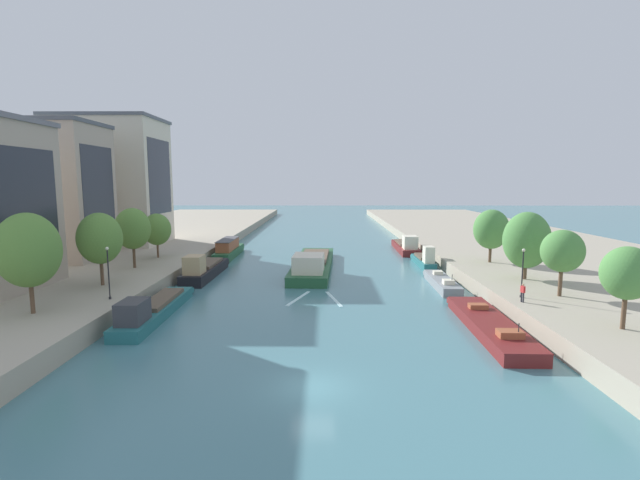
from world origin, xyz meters
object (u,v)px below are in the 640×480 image
(tree_right_by_lamp, at_px, (491,229))
(person_on_quay, at_px, (523,292))
(tree_right_past_mid, at_px, (527,240))
(moored_boat_right_near, at_px, (406,246))
(tree_right_second, at_px, (627,273))
(lamppost_left_bank, at_px, (108,271))
(moored_boat_left_gap_after, at_px, (154,309))
(barge_midriver, at_px, (313,263))
(moored_boat_right_second, at_px, (442,282))
(tree_left_second, at_px, (28,250))
(lamppost_right_bank, at_px, (523,271))
(tree_right_distant, at_px, (562,251))
(moored_boat_left_second, at_px, (229,249))
(tree_left_nearest, at_px, (100,238))
(moored_boat_left_midway, at_px, (204,269))
(moored_boat_right_downstream, at_px, (424,260))
(tree_left_midway, at_px, (133,229))
(moored_boat_right_upstream, at_px, (489,324))
(tree_left_end_of_row, at_px, (157,229))

(tree_right_by_lamp, height_order, person_on_quay, tree_right_by_lamp)
(tree_right_past_mid, bearing_deg, person_on_quay, -114.84)
(moored_boat_right_near, bearing_deg, tree_right_second, -81.47)
(lamppost_left_bank, bearing_deg, moored_boat_left_gap_after, -2.35)
(moored_boat_left_gap_after, height_order, tree_right_second, tree_right_second)
(moored_boat_right_near, bearing_deg, person_on_quay, -85.70)
(barge_midriver, relative_size, moored_boat_right_second, 2.16)
(tree_right_by_lamp, bearing_deg, tree_left_second, -152.56)
(tree_left_second, distance_m, tree_right_second, 43.65)
(barge_midriver, relative_size, person_on_quay, 14.81)
(moored_boat_right_near, height_order, lamppost_right_bank, lamppost_right_bank)
(tree_right_distant, relative_size, lamppost_left_bank, 1.30)
(tree_left_second, bearing_deg, person_on_quay, 5.15)
(barge_midriver, height_order, moored_boat_left_second, barge_midriver)
(tree_left_nearest, height_order, tree_right_second, tree_left_nearest)
(tree_left_nearest, xyz_separation_m, lamppost_left_bank, (3.26, -5.33, -2.13))
(moored_boat_left_midway, height_order, tree_right_second, tree_right_second)
(moored_boat_right_near, bearing_deg, lamppost_left_bank, -130.87)
(moored_boat_right_downstream, distance_m, tree_left_midway, 38.38)
(moored_boat_right_upstream, distance_m, tree_left_midway, 40.34)
(person_on_quay, bearing_deg, tree_right_past_mid, 65.16)
(moored_boat_right_second, bearing_deg, tree_left_nearest, -169.42)
(tree_right_past_mid, xyz_separation_m, lamppost_left_bank, (-39.85, -8.46, -1.60))
(moored_boat_left_midway, bearing_deg, lamppost_left_bank, -103.00)
(tree_right_distant, bearing_deg, moored_boat_left_second, 139.62)
(barge_midriver, bearing_deg, tree_right_distant, -41.13)
(lamppost_left_bank, bearing_deg, moored_boat_left_second, 83.67)
(tree_right_past_mid, xyz_separation_m, person_on_quay, (-4.25, -9.18, -3.20))
(moored_boat_left_second, xyz_separation_m, moored_boat_right_near, (29.13, 5.52, -0.27))
(moored_boat_right_downstream, distance_m, moored_boat_right_near, 13.50)
(moored_boat_left_midway, relative_size, tree_left_nearest, 1.94)
(moored_boat_left_second, bearing_deg, lamppost_right_bank, -43.88)
(moored_boat_right_near, distance_m, tree_left_end_of_row, 40.11)
(tree_left_nearest, relative_size, tree_right_second, 1.24)
(moored_boat_right_second, bearing_deg, tree_right_distant, -53.54)
(moored_boat_left_midway, height_order, tree_right_distant, tree_right_distant)
(moored_boat_right_upstream, distance_m, tree_right_distant, 10.60)
(tree_right_by_lamp, bearing_deg, lamppost_left_bank, -155.14)
(moored_boat_right_upstream, xyz_separation_m, tree_left_nearest, (-35.18, 8.63, 5.80))
(tree_right_past_mid, bearing_deg, barge_midriver, 150.65)
(tree_right_past_mid, bearing_deg, lamppost_left_bank, -168.02)
(moored_boat_left_gap_after, xyz_separation_m, tree_left_nearest, (-7.10, 5.49, 5.51))
(moored_boat_left_second, height_order, moored_boat_right_second, moored_boat_left_second)
(moored_boat_left_second, distance_m, moored_boat_right_second, 35.02)
(moored_boat_left_second, distance_m, tree_right_past_mid, 43.63)
(moored_boat_right_near, height_order, person_on_quay, person_on_quay)
(tree_left_midway, bearing_deg, moored_boat_left_gap_after, -62.11)
(moored_boat_right_upstream, bearing_deg, moored_boat_right_second, 89.37)
(moored_boat_right_near, height_order, tree_right_by_lamp, tree_right_by_lamp)
(tree_right_second, bearing_deg, moored_boat_left_second, 131.99)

